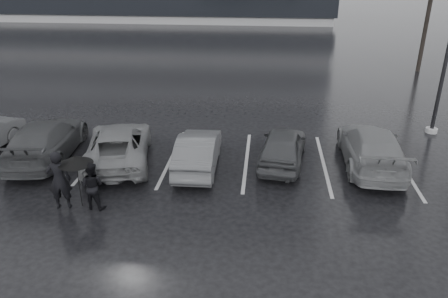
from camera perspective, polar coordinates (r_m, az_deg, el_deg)
ground at (r=13.93m, az=-0.04°, el=-5.83°), size 160.00×160.00×0.00m
car_main at (r=15.80m, az=7.70°, el=0.34°), size 2.01×3.92×1.28m
car_west_a at (r=15.34m, az=-3.41°, el=-0.24°), size 1.43×3.87×1.27m
car_west_b at (r=16.22m, az=-13.63°, el=0.54°), size 3.12×5.04×1.30m
car_west_c at (r=17.39m, az=-22.21°, el=1.20°), size 2.49×5.06×1.41m
car_east at (r=16.33m, az=18.71°, el=0.27°), size 2.09×4.87×1.40m
pedestrian_left at (r=13.65m, az=-20.72°, el=-3.80°), size 0.75×0.59×1.84m
pedestrian_right at (r=13.42m, az=-16.84°, el=-4.61°), size 0.78×0.65×1.47m
umbrella at (r=13.27m, az=-18.85°, el=-1.36°), size 1.00×1.00×1.69m
stall_stripes at (r=16.21m, az=-1.99°, el=-1.28°), size 19.72×5.00×0.00m
tree_north at (r=30.74m, az=25.33°, el=16.92°), size 0.26×0.26×8.50m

